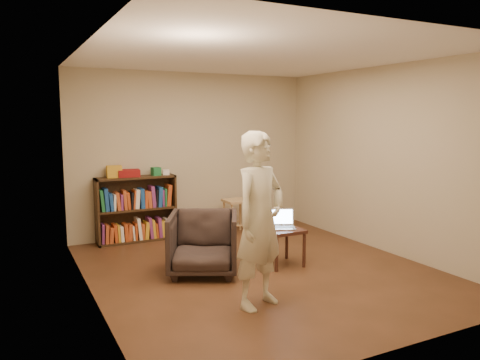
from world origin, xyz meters
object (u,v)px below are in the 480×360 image
bookshelf (136,213)px  person (260,220)px  stool (236,206)px  laptop (282,223)px  side_table (282,235)px  armchair (203,243)px

bookshelf → person: bearing=-81.4°
bookshelf → stool: bearing=-8.5°
laptop → person: size_ratio=0.23×
stool → side_table: (-0.24, -1.79, -0.05)m
side_table → laptop: bearing=56.6°
armchair → person: size_ratio=0.47×
side_table → laptop: 0.15m
stool → laptop: 1.76m
laptop → bookshelf: bearing=150.3°
bookshelf → side_table: (1.35, -2.03, -0.04)m
person → stool: bearing=47.1°
side_table → armchair: bearing=171.5°
laptop → person: 1.44m
armchair → laptop: armchair is taller
stool → laptop: (-0.21, -1.75, 0.09)m
side_table → person: (-0.89, -1.01, 0.48)m
bookshelf → armchair: bookshelf is taller
laptop → person: (-0.92, -1.05, 0.34)m
side_table → laptop: laptop is taller
stool → person: (-1.13, -2.80, 0.43)m
armchair → side_table: (1.02, -0.15, 0.02)m
side_table → stool: bearing=82.5°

